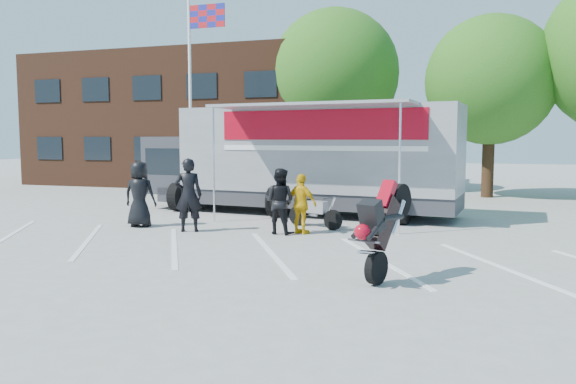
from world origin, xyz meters
The scene contains 13 objects.
ground centered at (0.00, 0.00, 0.00)m, with size 100.00×100.00×0.00m, color #9E9E99.
parking_bay_lines centered at (0.00, 1.00, 0.01)m, with size 18.00×5.00×0.01m, color white.
office_building centered at (-10.00, 18.00, 3.50)m, with size 18.00×8.00×7.00m, color #4D2918.
flagpole centered at (-6.24, 10.00, 5.05)m, with size 1.61×0.12×8.00m.
tree_left centered at (-2.00, 16.00, 5.57)m, with size 6.12×6.12×8.64m.
tree_mid centered at (5.00, 15.00, 4.94)m, with size 5.44×5.44×7.68m.
transporter_truck centered at (-0.96, 7.41, 0.00)m, with size 11.09×5.34×3.53m, color gray, non-canonical shape.
parked_motorcycle centered at (0.19, 4.68, 0.00)m, with size 0.62×1.87×0.98m, color #B1B1B6, non-canonical shape.
stunt_bike_rider centered at (3.08, -0.44, 0.00)m, with size 0.77×1.63×1.91m, color black, non-canonical shape.
spectator_leather_a centered at (-4.58, 3.27, 0.94)m, with size 0.91×0.59×1.87m, color black.
spectator_leather_b centered at (-2.86, 2.96, 0.99)m, with size 0.72×0.47×1.98m, color black.
spectator_leather_c centered at (-0.42, 3.39, 0.86)m, with size 0.84×0.66×1.73m, color black.
spectator_hivis centered at (0.13, 3.55, 0.79)m, with size 0.93×0.39×1.59m, color #E9AF0C.
Camera 1 is at (4.36, -10.44, 2.50)m, focal length 35.00 mm.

